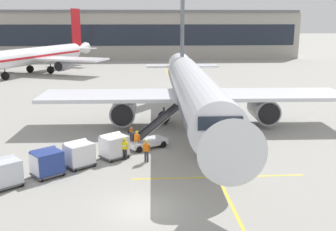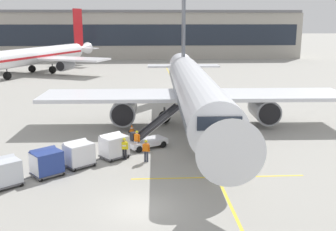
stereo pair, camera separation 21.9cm
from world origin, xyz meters
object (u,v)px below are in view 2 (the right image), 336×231
object	(u,v)px
baggage_cart_second	(79,154)
baggage_cart_fourth	(4,172)
parked_airplane	(194,90)
belt_loader	(149,137)
ground_crew_by_loader	(137,139)
baggage_cart_lead	(114,146)
baggage_cart_third	(46,162)
safety_cone_wingtip	(132,128)
safety_cone_engine_keepout	(124,137)
ground_crew_by_carts	(124,147)
ground_crew_marshaller	(146,149)
distant_airplane	(39,56)

from	to	relation	value
baggage_cart_second	baggage_cart_fourth	world-z (taller)	same
parked_airplane	belt_loader	world-z (taller)	parked_airplane
ground_crew_by_loader	baggage_cart_lead	bearing A→B (deg)	-138.32
baggage_cart_lead	ground_crew_by_loader	world-z (taller)	baggage_cart_lead
baggage_cart_third	ground_crew_by_loader	bearing A→B (deg)	39.49
belt_loader	safety_cone_wingtip	distance (m)	5.09
safety_cone_engine_keepout	baggage_cart_third	bearing A→B (deg)	-121.60
belt_loader	baggage_cart_fourth	size ratio (longest dim) A/B	1.91
baggage_cart_third	ground_crew_by_carts	distance (m)	6.04
parked_airplane	ground_crew_by_carts	bearing A→B (deg)	-122.84
ground_crew_by_loader	ground_crew_marshaller	size ratio (longest dim) A/B	1.00
parked_airplane	ground_crew_by_loader	size ratio (longest dim) A/B	23.61
baggage_cart_second	baggage_cart_third	xyz separation A→B (m)	(-1.93, -1.71, 0.00)
safety_cone_engine_keepout	parked_airplane	bearing A→B (deg)	37.29
baggage_cart_third	distant_airplane	distance (m)	57.66
ground_crew_by_carts	safety_cone_engine_keepout	xyz separation A→B (m)	(-0.28, 5.00, -0.64)
belt_loader	baggage_cart_third	bearing A→B (deg)	-139.71
safety_cone_wingtip	baggage_cart_lead	bearing A→B (deg)	-99.11
baggage_cart_lead	baggage_cart_second	bearing A→B (deg)	-144.10
ground_crew_marshaller	safety_cone_wingtip	xyz separation A→B (m)	(-1.34, 8.43, -0.63)
safety_cone_engine_keepout	baggage_cart_second	bearing A→B (deg)	-115.52
belt_loader	baggage_cart_second	world-z (taller)	belt_loader
ground_crew_by_loader	safety_cone_wingtip	distance (m)	5.85
ground_crew_marshaller	safety_cone_engine_keepout	xyz separation A→B (m)	(-1.94, 5.62, -0.64)
distant_airplane	parked_airplane	bearing A→B (deg)	-58.35
ground_crew_marshaller	baggage_cart_lead	bearing A→B (deg)	157.28
parked_airplane	safety_cone_engine_keepout	xyz separation A→B (m)	(-6.89, -5.25, -3.26)
belt_loader	baggage_cart_fourth	distance (m)	12.22
belt_loader	baggage_cart_third	xyz separation A→B (m)	(-7.12, -6.04, 0.08)
baggage_cart_fourth	distant_airplane	world-z (taller)	distant_airplane
parked_airplane	baggage_cart_third	distance (m)	17.99
ground_crew_by_loader	safety_cone_engine_keepout	bearing A→B (deg)	112.08
baggage_cart_lead	baggage_cart_third	size ratio (longest dim) A/B	1.00
parked_airplane	ground_crew_by_loader	xyz separation A→B (m)	(-5.69, -8.22, -2.61)
baggage_cart_lead	baggage_cart_fourth	size ratio (longest dim) A/B	1.00
parked_airplane	ground_crew_marshaller	distance (m)	12.23
belt_loader	safety_cone_wingtip	bearing A→B (deg)	108.12
baggage_cart_lead	ground_crew_by_carts	distance (m)	0.97
belt_loader	ground_crew_by_carts	world-z (taller)	belt_loader
baggage_cart_lead	distant_airplane	world-z (taller)	distant_airplane
baggage_cart_fourth	ground_crew_by_loader	world-z (taller)	baggage_cart_fourth
parked_airplane	baggage_cart_lead	distance (m)	12.61
ground_crew_by_loader	parked_airplane	bearing A→B (deg)	55.31
ground_crew_by_loader	safety_cone_wingtip	size ratio (longest dim) A/B	2.29
baggage_cart_second	ground_crew_by_loader	bearing A→B (deg)	38.46
baggage_cart_second	ground_crew_by_carts	world-z (taller)	baggage_cart_second
ground_crew_by_loader	safety_cone_engine_keepout	distance (m)	3.27
belt_loader	ground_crew_by_carts	bearing A→B (deg)	-122.32
parked_airplane	safety_cone_wingtip	bearing A→B (deg)	-158.81
parked_airplane	distant_airplane	world-z (taller)	parked_airplane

